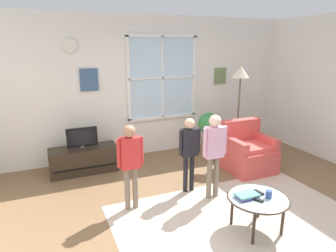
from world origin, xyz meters
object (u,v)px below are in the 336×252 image
at_px(television, 82,137).
at_px(potted_plant_by_window, 209,129).
at_px(person_pink_shirt, 214,147).
at_px(remote_near_cup, 259,192).
at_px(person_red_shirt, 130,158).
at_px(person_black_shirt, 189,147).
at_px(book_stack, 247,196).
at_px(remote_near_books, 258,200).
at_px(armchair, 248,152).
at_px(tv_stand, 84,160).
at_px(cup, 269,194).
at_px(coffee_table, 258,200).
at_px(floor_lamp, 240,81).

distance_m(television, potted_plant_by_window, 2.48).
bearing_deg(person_pink_shirt, potted_plant_by_window, 61.56).
bearing_deg(remote_near_cup, person_red_shirt, 143.57).
bearing_deg(person_black_shirt, book_stack, -81.25).
bearing_deg(remote_near_books, armchair, 55.57).
bearing_deg(person_pink_shirt, remote_near_books, -89.43).
bearing_deg(tv_stand, potted_plant_by_window, -0.95).
distance_m(tv_stand, cup, 3.17).
xyz_separation_m(armchair, remote_near_cup, (-0.95, -1.43, 0.12)).
bearing_deg(tv_stand, person_pink_shirt, -46.02).
bearing_deg(person_pink_shirt, coffee_table, -85.82).
bearing_deg(coffee_table, remote_near_cup, 47.73).
height_order(television, remote_near_books, television).
bearing_deg(remote_near_books, tv_stand, 121.57).
xyz_separation_m(remote_near_books, potted_plant_by_window, (0.87, 2.58, 0.08)).
distance_m(television, book_stack, 2.95).
xyz_separation_m(tv_stand, television, (0.00, -0.00, 0.41)).
bearing_deg(tv_stand, remote_near_books, -58.43).
bearing_deg(person_black_shirt, television, 135.29).
bearing_deg(television, person_pink_shirt, -45.97).
distance_m(remote_near_books, person_red_shirt, 1.65).
bearing_deg(floor_lamp, remote_near_cup, -119.33).
relative_size(coffee_table, floor_lamp, 0.41).
bearing_deg(coffee_table, cup, -26.57).
relative_size(tv_stand, coffee_table, 1.56).
bearing_deg(remote_near_cup, coffee_table, -132.27).
relative_size(remote_near_books, potted_plant_by_window, 0.16).
bearing_deg(floor_lamp, person_pink_shirt, -136.02).
distance_m(person_black_shirt, person_red_shirt, 0.95).
distance_m(coffee_table, person_pink_shirt, 0.98).
bearing_deg(remote_near_books, television, 121.60).
xyz_separation_m(armchair, potted_plant_by_window, (-0.21, 1.00, 0.20)).
distance_m(armchair, potted_plant_by_window, 1.04).
bearing_deg(book_stack, potted_plant_by_window, 69.30).
relative_size(coffee_table, remote_near_books, 5.22).
bearing_deg(floor_lamp, book_stack, -122.91).
height_order(remote_near_cup, floor_lamp, floor_lamp).
xyz_separation_m(remote_near_cup, person_red_shirt, (-1.32, 0.97, 0.30)).
xyz_separation_m(person_black_shirt, floor_lamp, (1.55, 0.96, 0.78)).
relative_size(book_stack, person_red_shirt, 0.23).
bearing_deg(cup, floor_lamp, 62.80).
xyz_separation_m(coffee_table, remote_near_cup, (0.08, 0.08, 0.04)).
bearing_deg(tv_stand, book_stack, -58.43).
xyz_separation_m(book_stack, remote_near_books, (0.07, -0.11, -0.01)).
relative_size(book_stack, person_pink_shirt, 0.22).
distance_m(television, person_red_shirt, 1.56).
bearing_deg(television, person_red_shirt, -74.21).
relative_size(cup, person_pink_shirt, 0.07).
bearing_deg(potted_plant_by_window, remote_near_cup, -106.76).
distance_m(coffee_table, cup, 0.14).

